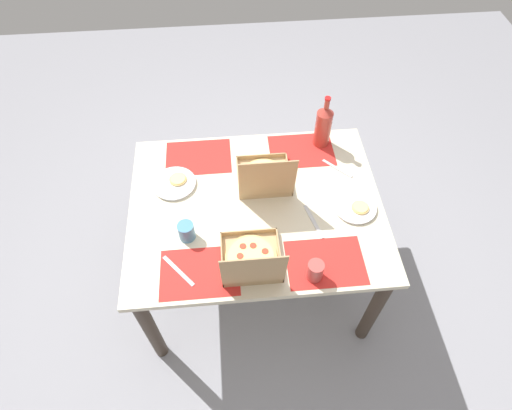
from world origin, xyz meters
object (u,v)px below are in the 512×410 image
pizza_box_edge_far (264,177)px  plate_far_right (175,183)px  soda_bottle (323,126)px  cup_dark (315,271)px  plate_middle (356,207)px  cup_clear_right (186,231)px  pizza_box_corner_left (252,260)px

pizza_box_edge_far → plate_far_right: bearing=-3.8°
soda_bottle → pizza_box_edge_far: bearing=37.4°
cup_dark → plate_far_right: bearing=-43.2°
soda_bottle → cup_dark: soda_bottle is taller
cup_dark → plate_middle: bearing=-127.4°
pizza_box_edge_far → cup_dark: 0.59m
pizza_box_edge_far → cup_dark: (-0.17, 0.57, 0.00)m
pizza_box_edge_far → cup_clear_right: size_ratio=3.40×
plate_far_right → cup_dark: 0.88m
pizza_box_edge_far → pizza_box_corner_left: bearing=77.5°
pizza_box_corner_left → cup_dark: 0.29m
pizza_box_edge_far → plate_far_right: 0.48m
pizza_box_edge_far → pizza_box_corner_left: pizza_box_edge_far is taller
pizza_box_edge_far → pizza_box_corner_left: (0.11, 0.49, -0.00)m
pizza_box_corner_left → cup_clear_right: bearing=-31.9°
plate_middle → cup_dark: (0.28, 0.36, 0.04)m
pizza_box_edge_far → cup_dark: bearing=106.4°
plate_middle → pizza_box_corner_left: bearing=26.8°
pizza_box_corner_left → plate_far_right: (0.36, -0.52, -0.04)m
pizza_box_corner_left → plate_far_right: pizza_box_corner_left is taller
pizza_box_corner_left → soda_bottle: bearing=-121.3°
pizza_box_edge_far → cup_dark: size_ratio=3.07×
plate_far_right → cup_clear_right: 0.35m
pizza_box_edge_far → plate_middle: bearing=154.7°
plate_far_right → plate_middle: bearing=165.3°
pizza_box_corner_left → plate_middle: (-0.55, -0.28, -0.04)m
plate_middle → plate_far_right: 0.95m
plate_far_right → cup_dark: size_ratio=2.18×
pizza_box_corner_left → plate_middle: bearing=-153.2°
cup_dark → pizza_box_corner_left: bearing=-16.5°
pizza_box_edge_far → plate_middle: pizza_box_edge_far is taller
plate_far_right → soda_bottle: 0.87m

